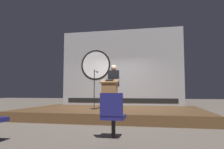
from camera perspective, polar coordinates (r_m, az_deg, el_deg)
The scene contains 7 objects.
ground_plane at distance 7.82m, azimuth 0.16°, elevation -11.40°, with size 40.00×40.00×0.00m, color #6B6056.
stage_platform at distance 7.81m, azimuth 0.16°, elevation -10.30°, with size 6.40×4.00×0.30m, color brown.
banner_display at distance 9.66m, azimuth 2.14°, elevation 1.93°, with size 5.58×0.12×3.47m.
podium at distance 7.55m, azimuth -0.62°, elevation -5.39°, with size 0.64×0.50×1.08m.
speaker_person at distance 8.01m, azimuth 0.44°, elevation -3.06°, with size 0.40×0.26×1.65m.
microphone_stand at distance 7.59m, azimuth -4.74°, elevation -5.59°, with size 0.24×0.54×1.41m.
audience_chair_left at distance 4.18m, azimuth 0.18°, elevation -10.46°, with size 0.44×0.45×0.89m.
Camera 1 is at (1.55, -7.61, 0.92)m, focal length 33.67 mm.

